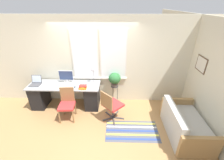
# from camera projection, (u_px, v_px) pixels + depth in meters

# --- Properties ---
(ground_plane) EXTENTS (14.00, 14.00, 0.00)m
(ground_plane) POSITION_uv_depth(u_px,v_px,m) (94.00, 113.00, 4.52)
(ground_plane) COLOR tan
(wall_back_with_window) EXTENTS (9.00, 0.12, 2.70)m
(wall_back_with_window) POSITION_uv_depth(u_px,v_px,m) (95.00, 62.00, 4.57)
(wall_back_with_window) COLOR beige
(wall_back_with_window) RESTS_ON ground_plane
(wall_right_with_picture) EXTENTS (0.08, 9.00, 2.70)m
(wall_right_with_picture) POSITION_uv_depth(u_px,v_px,m) (204.00, 73.00, 3.83)
(wall_right_with_picture) COLOR beige
(wall_right_with_picture) RESTS_ON ground_plane
(desk) EXTENTS (2.14, 0.68, 0.77)m
(desk) POSITION_uv_depth(u_px,v_px,m) (66.00, 95.00, 4.65)
(desk) COLOR #9EA3A8
(desk) RESTS_ON ground_plane
(laptop) EXTENTS (0.30, 0.30, 0.25)m
(laptop) POSITION_uv_depth(u_px,v_px,m) (36.00, 83.00, 4.50)
(laptop) COLOR #4C4C51
(laptop) RESTS_ON desk
(monitor) EXTENTS (0.43, 0.20, 0.39)m
(monitor) POSITION_uv_depth(u_px,v_px,m) (66.00, 76.00, 4.55)
(monitor) COLOR silver
(monitor) RESTS_ON desk
(keyboard) EXTENTS (0.42, 0.13, 0.02)m
(keyboard) POSITION_uv_depth(u_px,v_px,m) (65.00, 87.00, 4.36)
(keyboard) COLOR silver
(keyboard) RESTS_ON desk
(mouse) EXTENTS (0.04, 0.06, 0.03)m
(mouse) POSITION_uv_depth(u_px,v_px,m) (75.00, 87.00, 4.35)
(mouse) COLOR black
(mouse) RESTS_ON desk
(desk_lamp) EXTENTS (0.12, 0.12, 0.47)m
(desk_lamp) POSITION_uv_depth(u_px,v_px,m) (93.00, 72.00, 4.44)
(desk_lamp) COLOR #ADADB2
(desk_lamp) RESTS_ON desk
(book_stack) EXTENTS (0.22, 0.18, 0.11)m
(book_stack) POSITION_uv_depth(u_px,v_px,m) (83.00, 87.00, 4.26)
(book_stack) COLOR orange
(book_stack) RESTS_ON desk
(desk_chair_wooden) EXTENTS (0.45, 0.46, 0.91)m
(desk_chair_wooden) POSITION_uv_depth(u_px,v_px,m) (67.00, 103.00, 4.14)
(desk_chair_wooden) COLOR olive
(desk_chair_wooden) RESTS_ON ground_plane
(office_chair_swivel) EXTENTS (0.66, 0.66, 0.92)m
(office_chair_swivel) POSITION_uv_depth(u_px,v_px,m) (111.00, 105.00, 4.06)
(office_chair_swivel) COLOR #47474C
(office_chair_swivel) RESTS_ON ground_plane
(couch_loveseat) EXTENTS (0.85, 1.45, 0.74)m
(couch_loveseat) POSITION_uv_depth(u_px,v_px,m) (184.00, 125.00, 3.70)
(couch_loveseat) COLOR beige
(couch_loveseat) RESTS_ON ground_plane
(plant_stand) EXTENTS (0.23, 0.23, 0.60)m
(plant_stand) POSITION_uv_depth(u_px,v_px,m) (115.00, 88.00, 4.81)
(plant_stand) COLOR #333338
(plant_stand) RESTS_ON ground_plane
(potted_plant) EXTENTS (0.38, 0.38, 0.44)m
(potted_plant) POSITION_uv_depth(u_px,v_px,m) (115.00, 79.00, 4.65)
(potted_plant) COLOR #514C47
(potted_plant) RESTS_ON plant_stand
(floor_rug_striped) EXTENTS (1.35, 0.73, 0.01)m
(floor_rug_striped) POSITION_uv_depth(u_px,v_px,m) (132.00, 131.00, 3.88)
(floor_rug_striped) COLOR #565B6B
(floor_rug_striped) RESTS_ON ground_plane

